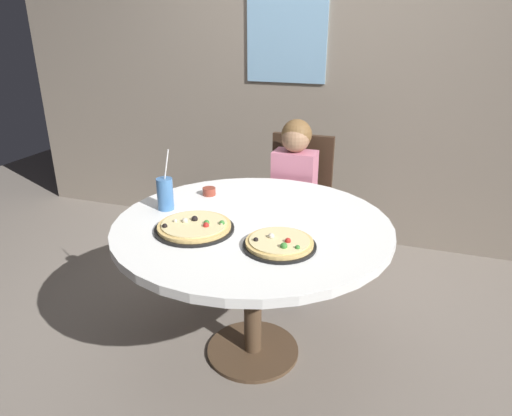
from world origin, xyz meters
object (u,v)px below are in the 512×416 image
(chair_wooden, at_px, (298,201))
(diner_child, at_px, (290,218))
(dining_table, at_px, (253,239))
(soda_cup, at_px, (165,194))
(pizza_veggie, at_px, (194,227))
(pizza_cheese, at_px, (279,244))
(sauce_bowl, at_px, (209,191))

(chair_wooden, height_order, diner_child, diner_child)
(dining_table, xyz_separation_m, soda_cup, (-0.46, 0.01, 0.17))
(dining_table, height_order, diner_child, diner_child)
(diner_child, xyz_separation_m, pizza_veggie, (-0.21, -0.88, 0.28))
(chair_wooden, bearing_deg, pizza_cheese, -80.03)
(diner_child, bearing_deg, soda_cup, -123.45)
(sauce_bowl, bearing_deg, dining_table, -37.44)
(chair_wooden, xyz_separation_m, pizza_cheese, (0.19, -1.09, 0.24))
(diner_child, relative_size, pizza_veggie, 3.03)
(diner_child, distance_m, pizza_cheese, 0.97)
(dining_table, relative_size, chair_wooden, 1.37)
(chair_wooden, relative_size, sauce_bowl, 13.57)
(dining_table, bearing_deg, soda_cup, 179.13)
(sauce_bowl, bearing_deg, chair_wooden, 61.32)
(dining_table, xyz_separation_m, pizza_veggie, (-0.21, -0.17, 0.11))
(dining_table, distance_m, sauce_bowl, 0.44)
(dining_table, height_order, pizza_cheese, pizza_cheese)
(diner_child, distance_m, soda_cup, 0.90)
(soda_cup, xyz_separation_m, sauce_bowl, (0.12, 0.25, -0.06))
(chair_wooden, relative_size, soda_cup, 3.10)
(pizza_veggie, bearing_deg, soda_cup, 143.54)
(dining_table, relative_size, sauce_bowl, 18.55)
(diner_child, height_order, sauce_bowl, diner_child)
(dining_table, distance_m, chair_wooden, 0.89)
(chair_wooden, height_order, sauce_bowl, chair_wooden)
(sauce_bowl, bearing_deg, diner_child, 52.34)
(pizza_veggie, relative_size, pizza_cheese, 1.16)
(chair_wooden, bearing_deg, sauce_bowl, -118.68)
(soda_cup, bearing_deg, pizza_veggie, -36.46)
(diner_child, distance_m, pizza_veggie, 0.94)
(pizza_cheese, xyz_separation_m, sauce_bowl, (-0.53, 0.47, 0.00))
(dining_table, bearing_deg, chair_wooden, 89.97)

